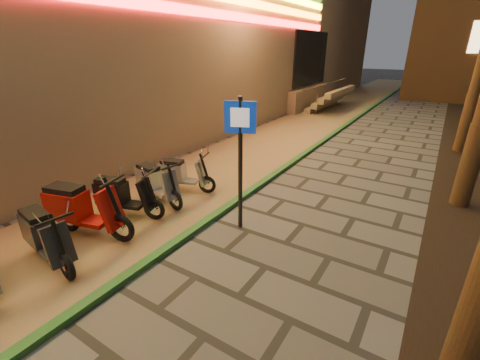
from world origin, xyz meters
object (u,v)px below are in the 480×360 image
Objects in this scene: scooter_5 at (44,236)px; scooter_7 at (122,195)px; pedestrian_sign at (240,147)px; scooter_8 at (155,182)px; scooter_6 at (80,209)px; scooter_9 at (181,174)px.

scooter_7 is at bearing 105.53° from scooter_5.
scooter_8 is at bearing 158.25° from pedestrian_sign.
scooter_7 is at bearing 72.93° from scooter_6.
scooter_6 is at bearing -165.12° from pedestrian_sign.
pedestrian_sign is at bearing 10.17° from scooter_8.
pedestrian_sign is 2.89m from scooter_7.
pedestrian_sign is 2.71m from scooter_9.
scooter_8 is (0.06, 0.91, -0.00)m from scooter_7.
pedestrian_sign reaches higher than scooter_9.
scooter_6 is 1.18× the size of scooter_7.
scooter_7 is (0.03, 0.94, -0.09)m from scooter_6.
scooter_6 reaches higher than scooter_5.
scooter_6 reaches higher than scooter_9.
scooter_5 is at bearing -87.87° from scooter_6.
scooter_8 is at bearing 101.83° from scooter_5.
pedestrian_sign is at bearing -35.79° from scooter_9.
scooter_6 is at bearing -111.41° from scooter_9.
scooter_6 is at bearing -109.66° from scooter_7.
scooter_8 is (-0.16, 2.69, -0.01)m from scooter_5.
scooter_5 is 1.04× the size of scooter_7.
scooter_8 is (0.09, 1.85, -0.09)m from scooter_6.
scooter_5 is 2.70m from scooter_8.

